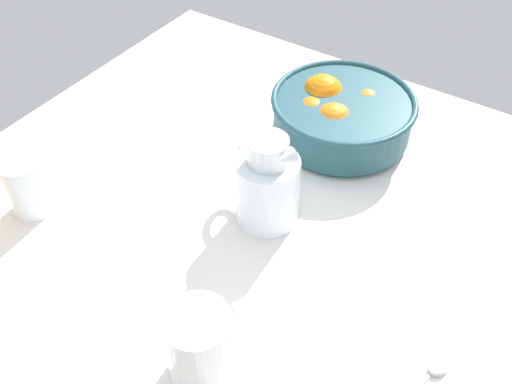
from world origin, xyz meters
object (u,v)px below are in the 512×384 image
(fruit_bowl, at_px, (340,115))
(juice_glass, at_px, (27,189))
(juice_pitcher, at_px, (267,190))
(second_glass, at_px, (200,349))
(spoon, at_px, (424,380))

(fruit_bowl, xyz_separation_m, juice_glass, (-0.33, -0.45, -0.00))
(juice_pitcher, height_order, second_glass, juice_pitcher)
(juice_pitcher, height_order, spoon, juice_pitcher)
(second_glass, xyz_separation_m, spoon, (0.25, 0.14, -0.05))
(juice_glass, xyz_separation_m, second_glass, (0.41, -0.08, 0.01))
(fruit_bowl, xyz_separation_m, juice_pitcher, (-0.00, -0.25, 0.01))
(juice_glass, bearing_deg, juice_pitcher, 30.59)
(juice_pitcher, distance_m, spoon, 0.36)
(fruit_bowl, distance_m, juice_pitcher, 0.25)
(second_glass, bearing_deg, juice_pitcher, 105.77)
(fruit_bowl, xyz_separation_m, spoon, (0.33, -0.39, -0.04))
(juice_pitcher, bearing_deg, spoon, -22.70)
(juice_glass, relative_size, spoon, 0.76)
(fruit_bowl, bearing_deg, second_glass, -81.68)
(spoon, bearing_deg, fruit_bowl, 129.90)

